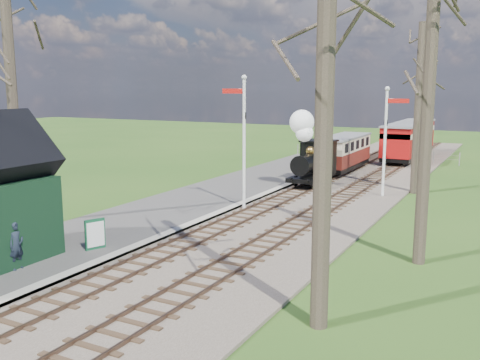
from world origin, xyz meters
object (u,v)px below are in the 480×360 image
Objects in this scene: red_carriage_b at (415,136)px; red_carriage_a at (402,142)px; locomotive at (311,153)px; semaphore_near at (243,133)px; coach at (343,151)px; person at (16,246)px; sign_board at (95,234)px; semaphore_far at (387,133)px.

red_carriage_a is at bearing -90.00° from red_carriage_b.
semaphore_near is at bearing -96.19° from locomotive.
red_carriage_b is (3.37, 24.80, -2.00)m from semaphore_near.
semaphore_near reaches higher than red_carriage_a.
coach is 6.78m from red_carriage_a.
locomotive is 18.14m from person.
semaphore_near is 1.11× the size of red_carriage_b.
red_carriage_a and red_carriage_b have the same top height.
coach is 6.51× the size of sign_board.
red_carriage_a is 27.96m from sign_board.
red_carriage_b is at bearing 77.53° from coach.
semaphore_far is 8.50m from coach.
red_carriage_b is 36.12m from person.
red_carriage_a is 1.00× the size of red_carriage_b.
semaphore_near reaches higher than red_carriage_b.
red_carriage_a is 3.77× the size of person.
sign_board is at bearing -17.28° from person.
red_carriage_b is (-1.77, 18.80, -1.73)m from semaphore_far.
semaphore_near reaches higher than sign_board.
locomotive reaches higher than coach.
coach is 4.61× the size of person.
locomotive is 6.08m from coach.
red_carriage_b is at bearing 90.00° from red_carriage_a.
sign_board is at bearing -99.80° from red_carriage_a.
locomotive is 12.60m from red_carriage_a.
semaphore_near is 8.84m from sign_board.
locomotive is 0.62× the size of coach.
semaphore_far is at bearing -26.38° from person.
coach is at bearing 121.85° from semaphore_far.
locomotive is (0.76, 6.98, -1.64)m from semaphore_near.
semaphore_far is 5.44× the size of sign_board.
semaphore_far is 18.53m from person.
red_carriage_a reaches higher than sign_board.
semaphore_near is 1.09× the size of semaphore_far.
locomotive is (-4.39, 0.98, -1.37)m from semaphore_far.
locomotive is at bearing -90.11° from coach.
coach reaches higher than person.
semaphore_near is 4.19× the size of person.
locomotive reaches higher than red_carriage_a.
semaphore_far reaches higher than coach.
person reaches higher than sign_board.
coach is 1.22× the size of red_carriage_a.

